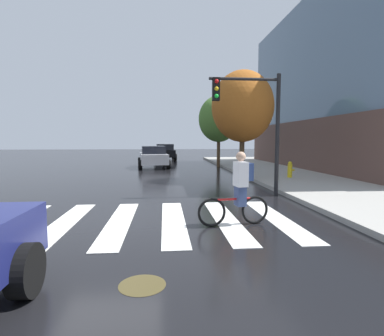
% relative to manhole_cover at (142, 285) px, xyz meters
% --- Properties ---
extents(ground_plane, '(120.00, 120.00, 0.00)m').
position_rel_manhole_cover_xyz_m(ground_plane, '(-1.04, 3.25, -0.00)').
color(ground_plane, black).
extents(crosswalk_stripes, '(9.53, 4.07, 0.01)m').
position_rel_manhole_cover_xyz_m(crosswalk_stripes, '(-1.41, 3.25, 0.00)').
color(crosswalk_stripes, silver).
rests_on(crosswalk_stripes, ground).
extents(manhole_cover, '(0.64, 0.64, 0.01)m').
position_rel_manhole_cover_xyz_m(manhole_cover, '(0.00, 0.00, 0.00)').
color(manhole_cover, '#473D1E').
rests_on(manhole_cover, ground).
extents(sedan_mid, '(2.43, 4.61, 1.54)m').
position_rel_manhole_cover_xyz_m(sedan_mid, '(-0.49, 17.84, 0.79)').
color(sedan_mid, '#B7B7BC').
rests_on(sedan_mid, ground).
extents(sedan_far, '(2.31, 4.64, 1.58)m').
position_rel_manhole_cover_xyz_m(sedan_far, '(0.34, 26.36, 0.81)').
color(sedan_far, black).
rests_on(sedan_far, ground).
extents(cyclist, '(1.70, 0.39, 1.69)m').
position_rel_manhole_cover_xyz_m(cyclist, '(2.00, 2.75, 0.84)').
color(cyclist, black).
rests_on(cyclist, ground).
extents(traffic_light_near, '(2.47, 0.28, 4.20)m').
position_rel_manhole_cover_xyz_m(traffic_light_near, '(3.38, 6.28, 2.86)').
color(traffic_light_near, black).
rests_on(traffic_light_near, ground).
extents(fire_hydrant, '(0.33, 0.22, 0.78)m').
position_rel_manhole_cover_xyz_m(fire_hydrant, '(6.36, 10.18, 0.53)').
color(fire_hydrant, gold).
rests_on(fire_hydrant, sidewalk).
extents(street_tree_near, '(2.96, 2.96, 5.27)m').
position_rel_manhole_cover_xyz_m(street_tree_near, '(4.06, 10.48, 3.55)').
color(street_tree_near, '#4C3823').
rests_on(street_tree_near, ground).
extents(street_tree_mid, '(2.89, 2.89, 5.15)m').
position_rel_manhole_cover_xyz_m(street_tree_mid, '(4.23, 17.85, 3.47)').
color(street_tree_mid, '#4C3823').
rests_on(street_tree_mid, ground).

